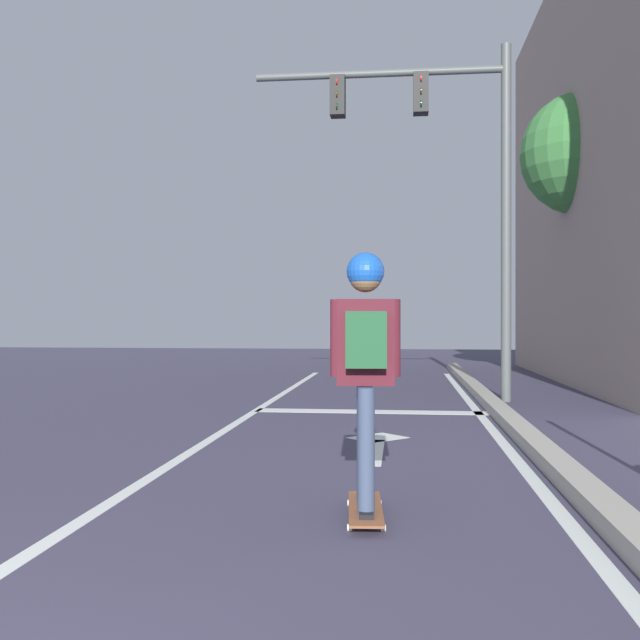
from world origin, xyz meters
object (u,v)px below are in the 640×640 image
object	(u,v)px
skateboard	(365,509)
traffic_signal_mast	(442,154)
skater	(365,346)
roadside_tree	(583,157)

from	to	relation	value
skateboard	traffic_signal_mast	bearing A→B (deg)	82.83
skater	roadside_tree	xyz separation A→B (m)	(3.76, 9.95, 3.34)
skateboard	skater	bearing A→B (deg)	-85.86
traffic_signal_mast	skater	bearing A→B (deg)	-97.15
skater	traffic_signal_mast	size ratio (longest dim) A/B	0.30
skateboard	traffic_signal_mast	xyz separation A→B (m)	(0.87, 6.95, 3.87)
skater	traffic_signal_mast	world-z (taller)	traffic_signal_mast
skateboard	traffic_signal_mast	size ratio (longest dim) A/B	0.16
skateboard	skater	xyz separation A→B (m)	(0.00, -0.02, 1.07)
roadside_tree	skateboard	bearing A→B (deg)	-110.75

